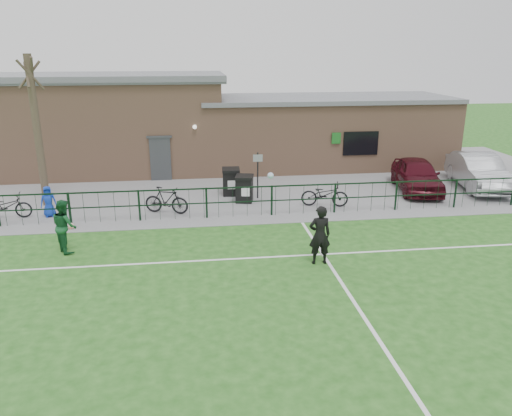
{
  "coord_description": "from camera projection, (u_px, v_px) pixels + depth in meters",
  "views": [
    {
      "loc": [
        -1.96,
        -10.1,
        6.21
      ],
      "look_at": [
        0.0,
        5.0,
        1.3
      ],
      "focal_mm": 35.0,
      "sensor_mm": 36.0,
      "label": 1
    }
  ],
  "objects": [
    {
      "name": "ground",
      "position": [
        283.0,
        326.0,
        11.68
      ],
      "size": [
        90.0,
        90.0,
        0.0
      ],
      "primitive_type": "plane",
      "color": "#1F5318",
      "rests_on": "ground"
    },
    {
      "name": "paving_strip",
      "position": [
        234.0,
        180.0,
        24.42
      ],
      "size": [
        34.0,
        13.0,
        0.02
      ],
      "primitive_type": "cube",
      "color": "slate",
      "rests_on": "ground"
    },
    {
      "name": "pitch_line_touch",
      "position": [
        247.0,
        218.0,
        19.04
      ],
      "size": [
        28.0,
        0.1,
        0.01
      ],
      "primitive_type": "cube",
      "color": "white",
      "rests_on": "ground"
    },
    {
      "name": "pitch_line_mid",
      "position": [
        260.0,
        258.0,
        15.45
      ],
      "size": [
        28.0,
        0.1,
        0.01
      ],
      "primitive_type": "cube",
      "color": "white",
      "rests_on": "ground"
    },
    {
      "name": "pitch_line_perp",
      "position": [
        366.0,
        320.0,
        11.92
      ],
      "size": [
        0.1,
        16.0,
        0.01
      ],
      "primitive_type": "cube",
      "color": "white",
      "rests_on": "ground"
    },
    {
      "name": "perimeter_fence",
      "position": [
        246.0,
        202.0,
        19.05
      ],
      "size": [
        28.0,
        0.1,
        1.2
      ],
      "primitive_type": "cube",
      "color": "black",
      "rests_on": "ground"
    },
    {
      "name": "bare_tree",
      "position": [
        38.0,
        133.0,
        19.69
      ],
      "size": [
        0.3,
        0.3,
        6.0
      ],
      "primitive_type": "cylinder",
      "color": "#413427",
      "rests_on": "ground"
    },
    {
      "name": "wheelie_bin_left",
      "position": [
        231.0,
        182.0,
        21.91
      ],
      "size": [
        0.75,
        0.84,
        1.08
      ],
      "primitive_type": "cube",
      "rotation": [
        0.0,
        0.0,
        -0.05
      ],
      "color": "black",
      "rests_on": "paving_strip"
    },
    {
      "name": "wheelie_bin_right",
      "position": [
        244.0,
        190.0,
        20.9
      ],
      "size": [
        0.82,
        0.9,
        1.03
      ],
      "primitive_type": "cube",
      "rotation": [
        0.0,
        0.0,
        -0.21
      ],
      "color": "black",
      "rests_on": "paving_strip"
    },
    {
      "name": "sign_post",
      "position": [
        258.0,
        175.0,
        21.21
      ],
      "size": [
        0.08,
        0.08,
        2.0
      ],
      "primitive_type": "cylinder",
      "rotation": [
        0.0,
        0.0,
        -0.35
      ],
      "color": "black",
      "rests_on": "paving_strip"
    },
    {
      "name": "car_maroon",
      "position": [
        417.0,
        175.0,
        22.44
      ],
      "size": [
        2.49,
        4.51,
        1.45
      ],
      "primitive_type": "imported",
      "rotation": [
        0.0,
        0.0,
        -0.19
      ],
      "color": "#420B15",
      "rests_on": "paving_strip"
    },
    {
      "name": "car_silver",
      "position": [
        478.0,
        171.0,
        22.86
      ],
      "size": [
        2.52,
        4.97,
        1.56
      ],
      "primitive_type": "imported",
      "rotation": [
        0.0,
        0.0,
        -0.19
      ],
      "color": "#989B9F",
      "rests_on": "paving_strip"
    },
    {
      "name": "bicycle_c",
      "position": [
        6.0,
        206.0,
        18.8
      ],
      "size": [
        1.87,
        0.79,
        0.96
      ],
      "primitive_type": "imported",
      "rotation": [
        0.0,
        0.0,
        1.66
      ],
      "color": "black",
      "rests_on": "paving_strip"
    },
    {
      "name": "bicycle_d",
      "position": [
        166.0,
        200.0,
        19.39
      ],
      "size": [
        1.83,
        1.05,
        1.06
      ],
      "primitive_type": "imported",
      "rotation": [
        0.0,
        0.0,
        1.24
      ],
      "color": "black",
      "rests_on": "paving_strip"
    },
    {
      "name": "bicycle_e",
      "position": [
        325.0,
        194.0,
        20.27
      ],
      "size": [
        2.0,
        1.08,
        1.0
      ],
      "primitive_type": "imported",
      "rotation": [
        0.0,
        0.0,
        1.34
      ],
      "color": "black",
      "rests_on": "paving_strip"
    },
    {
      "name": "spectator_child",
      "position": [
        48.0,
        202.0,
        18.99
      ],
      "size": [
        0.66,
        0.5,
        1.2
      ],
      "primitive_type": "imported",
      "rotation": [
        0.0,
        0.0,
        0.23
      ],
      "color": "#1337B4",
      "rests_on": "paving_strip"
    },
    {
      "name": "goalkeeper_kick",
      "position": [
        319.0,
        234.0,
        14.84
      ],
      "size": [
        1.42,
        3.56,
        2.06
      ],
      "color": "black",
      "rests_on": "ground"
    },
    {
      "name": "outfield_player",
      "position": [
        65.0,
        226.0,
        15.7
      ],
      "size": [
        0.98,
        1.04,
        1.71
      ],
      "primitive_type": "imported",
      "rotation": [
        0.0,
        0.0,
        2.11
      ],
      "color": "#175229",
      "rests_on": "ground"
    },
    {
      "name": "ball_ground",
      "position": [
        71.0,
        226.0,
        17.85
      ],
      "size": [
        0.23,
        0.23,
        0.23
      ],
      "primitive_type": "sphere",
      "color": "white",
      "rests_on": "ground"
    },
    {
      "name": "clubhouse",
      "position": [
        212.0,
        126.0,
        26.46
      ],
      "size": [
        24.25,
        5.4,
        4.96
      ],
      "color": "tan",
      "rests_on": "ground"
    }
  ]
}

